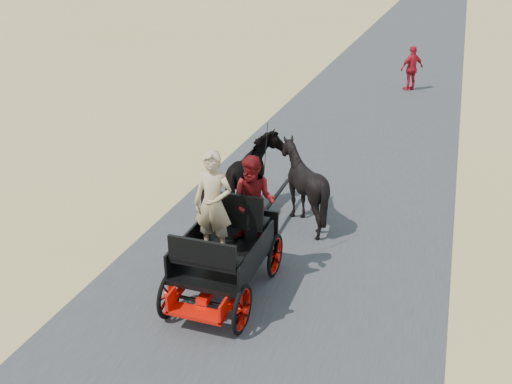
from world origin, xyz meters
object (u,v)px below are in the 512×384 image
(horse_right, at_px, (303,185))
(carriage, at_px, (225,274))
(horse_left, at_px, (253,178))
(pedestrian, at_px, (412,68))

(horse_right, bearing_deg, carriage, 79.61)
(horse_left, relative_size, horse_right, 1.18)
(horse_left, bearing_deg, horse_right, -180.00)
(carriage, xyz_separation_m, horse_left, (-0.55, 3.00, 0.49))
(pedestrian, bearing_deg, carriage, 40.78)
(carriage, relative_size, horse_left, 1.20)
(horse_left, distance_m, horse_right, 1.10)
(horse_left, bearing_deg, carriage, 100.39)
(carriage, distance_m, horse_left, 3.09)
(horse_left, relative_size, pedestrian, 1.16)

